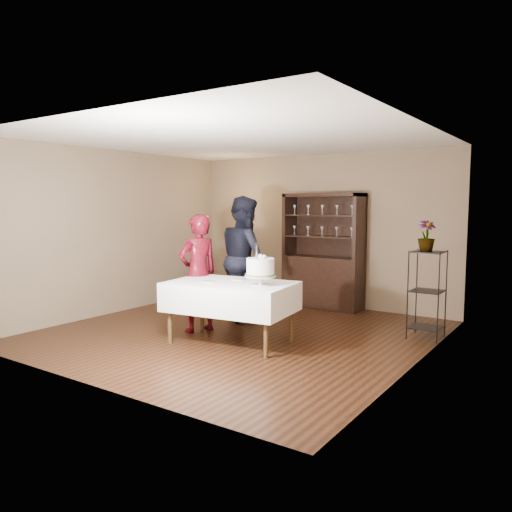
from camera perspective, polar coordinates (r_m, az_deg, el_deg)
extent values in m
plane|color=black|center=(7.16, -2.03, -8.74)|extent=(5.00, 5.00, 0.00)
plane|color=white|center=(6.98, -2.12, 13.22)|extent=(5.00, 5.00, 0.00)
cube|color=#73654A|center=(9.08, 7.31, 2.97)|extent=(5.00, 0.02, 2.70)
cube|color=#73654A|center=(8.66, -15.56, 2.66)|extent=(0.02, 5.00, 2.70)
cube|color=#73654A|center=(5.83, 18.17, 1.06)|extent=(0.02, 5.00, 2.70)
cube|color=black|center=(8.85, 7.63, -2.97)|extent=(1.40, 0.48, 0.90)
cube|color=black|center=(8.95, 8.35, 3.56)|extent=(1.40, 0.03, 1.10)
cube|color=black|center=(8.74, 7.76, 6.92)|extent=(1.40, 0.48, 0.06)
cube|color=black|center=(8.76, 7.70, 2.21)|extent=(1.28, 0.42, 0.02)
cube|color=black|center=(8.74, 7.73, 4.63)|extent=(1.28, 0.42, 0.02)
cylinder|color=black|center=(6.99, 16.93, -4.32)|extent=(0.02, 0.02, 1.20)
cylinder|color=black|center=(6.89, 20.12, -4.58)|extent=(0.02, 0.02, 1.20)
cylinder|color=black|center=(7.37, 17.86, -3.83)|extent=(0.02, 0.02, 1.20)
cylinder|color=black|center=(7.27, 20.89, -4.07)|extent=(0.02, 0.02, 1.20)
cube|color=black|center=(7.22, 18.83, -7.71)|extent=(0.40, 0.40, 0.02)
cube|color=black|center=(7.12, 18.96, -3.80)|extent=(0.40, 0.40, 0.01)
cube|color=black|center=(7.05, 19.11, 0.45)|extent=(0.40, 0.40, 0.02)
cube|color=white|center=(6.52, -2.92, -4.63)|extent=(1.73, 1.19, 0.37)
cylinder|color=#453119|center=(6.62, -9.85, -6.64)|extent=(0.06, 0.06, 0.77)
cylinder|color=#453119|center=(5.92, 1.15, -8.07)|extent=(0.06, 0.06, 0.77)
cylinder|color=#453119|center=(7.24, -6.20, -5.50)|extent=(0.06, 0.06, 0.77)
cylinder|color=#453119|center=(6.60, 4.06, -6.60)|extent=(0.06, 0.06, 0.77)
imported|color=#310408|center=(7.13, -6.62, -1.96)|extent=(0.58, 0.71, 1.68)
imported|color=black|center=(7.85, -1.24, -0.22)|extent=(1.20, 1.17, 1.94)
cylinder|color=beige|center=(6.23, 0.50, -3.31)|extent=(0.22, 0.22, 0.01)
cylinder|color=beige|center=(6.22, 0.50, -2.88)|extent=(0.05, 0.05, 0.11)
cylinder|color=beige|center=(6.22, 0.50, -2.31)|extent=(0.39, 0.39, 0.02)
cylinder|color=#487537|center=(6.21, 0.50, -2.15)|extent=(0.38, 0.38, 0.02)
cylinder|color=white|center=(6.20, 0.50, -1.25)|extent=(0.45, 0.45, 0.22)
sphere|color=#5269B1|center=(6.17, 0.75, -0.15)|extent=(0.03, 0.03, 0.03)
cube|color=white|center=(6.19, 0.06, 0.45)|extent=(0.03, 0.03, 0.15)
cube|color=black|center=(6.18, 0.06, 1.30)|extent=(0.03, 0.03, 0.06)
cylinder|color=beige|center=(6.51, -5.42, -2.92)|extent=(0.24, 0.24, 0.01)
cylinder|color=beige|center=(6.68, -2.02, -2.68)|extent=(0.21, 0.21, 0.01)
imported|color=#487537|center=(7.02, 18.90, 2.19)|extent=(0.33, 0.33, 0.41)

